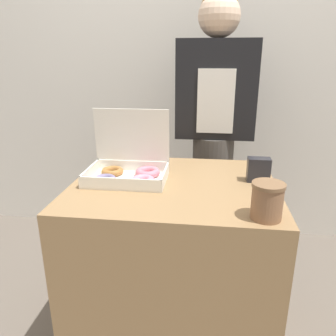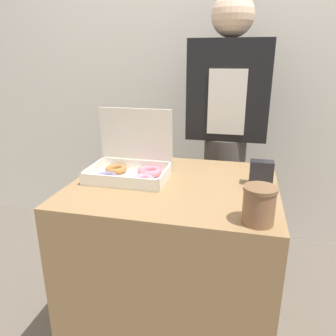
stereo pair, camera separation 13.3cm
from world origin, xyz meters
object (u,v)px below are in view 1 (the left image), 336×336
Objects in this scene: donut_box at (129,169)px; napkin_holder at (258,170)px; coffee_cup at (267,201)px; person_customer at (214,127)px.

napkin_holder is (0.54, 0.04, 0.00)m from donut_box.
person_customer is (-0.16, 0.94, 0.04)m from coffee_cup.
donut_box is 2.72× the size of coffee_cup.
donut_box is at bearing 150.27° from coffee_cup.
napkin_holder is (0.02, 0.34, -0.01)m from coffee_cup.
coffee_cup is 0.08× the size of person_customer.
donut_box is 0.21× the size of person_customer.
coffee_cup is at bearing -93.18° from napkin_holder.
donut_box is 0.73m from person_customer.
coffee_cup is (0.52, -0.30, 0.02)m from donut_box.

